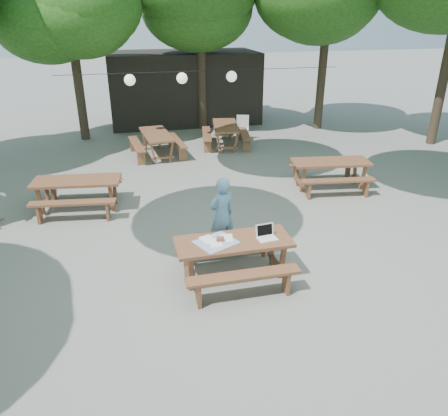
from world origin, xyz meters
TOP-DOWN VIEW (x-y plane):
  - ground at (0.00, 0.00)m, footprint 80.00×80.00m
  - pavilion at (0.50, 10.50)m, footprint 6.00×3.00m
  - main_picnic_table at (-0.52, -1.61)m, footprint 2.00×1.58m
  - picnic_table_nw at (-3.34, 2.08)m, footprint 2.09×1.81m
  - picnic_table_ne at (3.06, 1.95)m, footprint 2.10×1.83m
  - picnic_table_far_w at (-1.12, 5.82)m, footprint 1.76×2.07m
  - picnic_table_far_e at (1.30, 6.39)m, footprint 1.88×2.14m
  - woman at (-0.49, -0.62)m, footprint 0.66×0.55m
  - plastic_chair at (2.05, 6.88)m, footprint 0.55×0.55m
  - laptop at (0.05, -1.65)m, footprint 0.35×0.29m
  - tabletop_clutter at (-0.81, -1.60)m, footprint 0.82×0.77m
  - paper_lanterns at (-0.19, 6.00)m, footprint 9.00×0.34m

SIDE VIEW (x-z plane):
  - ground at x=0.00m, z-range 0.00..0.00m
  - plastic_chair at x=2.05m, z-range -0.19..0.71m
  - main_picnic_table at x=-0.52m, z-range 0.01..0.76m
  - picnic_table_nw at x=-3.34m, z-range 0.01..0.76m
  - picnic_table_ne at x=3.06m, z-range 0.01..0.76m
  - picnic_table_far_w at x=-1.12m, z-range 0.01..0.76m
  - picnic_table_far_e at x=1.30m, z-range 0.01..0.76m
  - tabletop_clutter at x=-0.81m, z-range 0.72..0.80m
  - woman at x=-0.49m, z-range 0.00..1.54m
  - laptop at x=0.05m, z-range 0.69..0.93m
  - pavilion at x=0.50m, z-range 0.00..2.80m
  - paper_lanterns at x=-0.19m, z-range 2.21..2.59m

